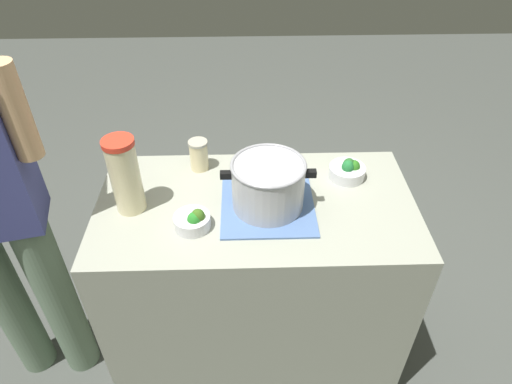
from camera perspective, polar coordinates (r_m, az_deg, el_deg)
ground_plane at (r=2.29m, az=0.00°, el=-17.78°), size 8.00×8.00×0.00m
counter_slab at (r=1.95m, az=0.00°, el=-10.93°), size 1.16×0.63×0.85m
dish_cloth at (r=1.63m, az=1.48°, el=-1.63°), size 0.33×0.35×0.01m
cooking_pot at (r=1.57m, az=1.53°, el=1.03°), size 0.33×0.26×0.18m
lemonade_pitcher at (r=1.60m, az=-16.19°, el=2.02°), size 0.11×0.11×0.29m
mason_jar at (r=1.79m, az=-7.22°, el=4.67°), size 0.08×0.08×0.12m
broccoli_bowl_front at (r=1.78m, az=11.51°, el=2.70°), size 0.14×0.14×0.08m
broccoli_bowl_center at (r=1.54m, az=-7.94°, el=-3.60°), size 0.13×0.13×0.08m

